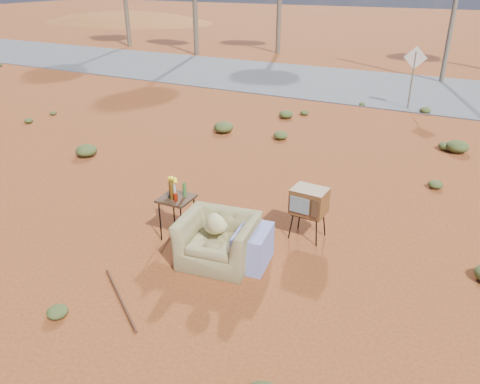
% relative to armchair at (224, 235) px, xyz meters
% --- Properties ---
extents(ground, '(140.00, 140.00, 0.00)m').
position_rel_armchair_xyz_m(ground, '(-0.55, -0.33, -0.50)').
color(ground, brown).
rests_on(ground, ground).
extents(highway, '(140.00, 7.00, 0.04)m').
position_rel_armchair_xyz_m(highway, '(-0.55, 14.67, -0.48)').
color(highway, '#565659').
rests_on(highway, ground).
extents(dirt_mound, '(26.00, 18.00, 2.00)m').
position_rel_armchair_xyz_m(dirt_mound, '(-30.55, 33.67, -0.50)').
color(dirt_mound, '#954B24').
rests_on(dirt_mound, ground).
extents(armchair, '(1.53, 1.12, 1.08)m').
position_rel_armchair_xyz_m(armchair, '(0.00, 0.00, 0.00)').
color(armchair, olive).
rests_on(armchair, ground).
extents(tv_unit, '(0.62, 0.51, 0.97)m').
position_rel_armchair_xyz_m(tv_unit, '(0.94, 1.41, 0.22)').
color(tv_unit, black).
rests_on(tv_unit, ground).
extents(side_table, '(0.58, 0.58, 1.12)m').
position_rel_armchair_xyz_m(side_table, '(-1.19, 0.33, 0.33)').
color(side_table, '#382114').
rests_on(side_table, ground).
extents(rusty_bar, '(1.38, 0.96, 0.04)m').
position_rel_armchair_xyz_m(rusty_bar, '(-0.86, -1.63, -0.48)').
color(rusty_bar, '#4C2614').
rests_on(rusty_bar, ground).
extents(road_sign, '(0.78, 0.06, 2.19)m').
position_rel_armchair_xyz_m(road_sign, '(0.95, 11.67, 1.00)').
color(road_sign, brown).
rests_on(road_sign, ground).
extents(scrub_patch, '(17.49, 8.07, 0.33)m').
position_rel_armchair_xyz_m(scrub_patch, '(-1.37, 4.08, -0.36)').
color(scrub_patch, '#3D4A20').
rests_on(scrub_patch, ground).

